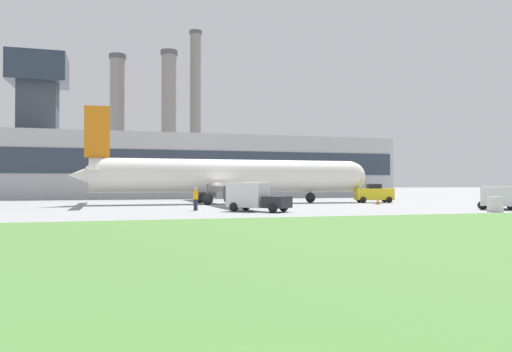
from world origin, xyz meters
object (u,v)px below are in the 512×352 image
Objects in this scene: fuel_truck at (498,198)px; ground_crew_person at (196,199)px; airplane at (226,176)px; pushback_tug at (374,194)px; baggage_truck at (255,198)px.

fuel_truck is 24.69m from ground_crew_person.
airplane is 7.22× the size of pushback_tug.
baggage_truck is 4.81m from ground_crew_person.
fuel_truck is at bearing -6.86° from baggage_truck.
ground_crew_person is at bearing -153.96° from pushback_tug.
airplane reaches higher than ground_crew_person.
pushback_tug is at bearing 99.18° from fuel_truck.
baggage_truck is at bearing 173.14° from fuel_truck.
baggage_truck is at bearing -143.20° from pushback_tug.
airplane reaches higher than baggage_truck.
pushback_tug is 0.96× the size of fuel_truck.
pushback_tug is at bearing 36.80° from baggage_truck.
ground_crew_person is (-21.66, -10.59, -0.02)m from pushback_tug.
ground_crew_person is at bearing 147.44° from baggage_truck.
baggage_truck is at bearing -94.64° from airplane.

